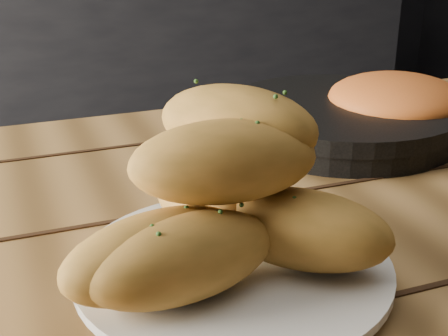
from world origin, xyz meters
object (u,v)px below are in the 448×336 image
Objects in this scene: table at (349,318)px; bread_rolls at (218,205)px; plate at (233,270)px; skillet at (343,118)px; bowl at (396,107)px.

table is 5.85× the size of bread_rolls.
skillet is (0.27, 0.27, 0.01)m from plate.
bowl is at bearing 48.90° from table.
bowl is (0.20, 0.23, 0.13)m from table.
bread_rolls is 0.44m from bowl.
skillet is at bearing 171.96° from bowl.
bowl is (0.07, -0.01, 0.01)m from skillet.
bread_rolls is (-0.01, -0.00, 0.06)m from plate.
skillet is 2.03× the size of bowl.
table is 6.19× the size of plate.
bowl reaches higher than skillet.
plate is at bearing -141.98° from bowl.
table is at bearing 14.27° from plate.
plate is at bearing -133.96° from skillet.
table is 0.30m from skillet.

